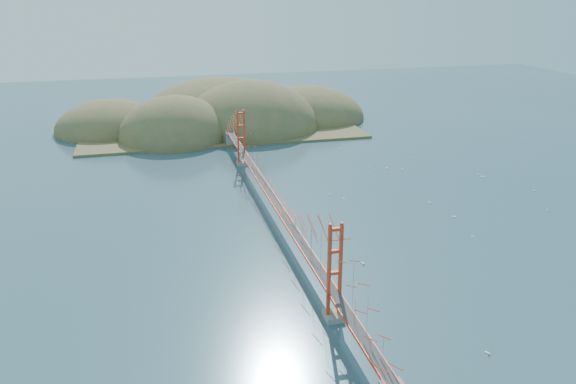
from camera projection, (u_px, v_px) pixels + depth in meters
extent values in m
plane|color=#335566|center=(274.00, 219.00, 90.58)|extent=(320.00, 320.00, 0.00)
cube|color=gray|center=(333.00, 316.00, 63.15)|extent=(2.00, 2.40, 0.70)
cube|color=gray|center=(242.00, 163.00, 117.76)|extent=(2.00, 2.40, 0.70)
cube|color=red|center=(274.00, 199.00, 89.44)|extent=(1.40, 92.00, 0.16)
cube|color=red|center=(274.00, 201.00, 89.51)|extent=(1.33, 92.00, 0.24)
cube|color=#38383A|center=(274.00, 199.00, 89.41)|extent=(1.19, 92.00, 0.03)
cube|color=gray|center=(230.00, 139.00, 131.88)|extent=(2.20, 2.60, 3.30)
cube|color=brown|center=(220.00, 127.00, 148.74)|extent=(70.00, 40.00, 0.60)
ellipsoid|color=brown|center=(176.00, 138.00, 138.77)|extent=(28.00, 28.00, 21.00)
ellipsoid|color=brown|center=(251.00, 128.00, 148.86)|extent=(36.00, 36.00, 25.00)
ellipsoid|color=brown|center=(308.00, 118.00, 160.30)|extent=(32.00, 32.00, 18.00)
ellipsoid|color=brown|center=(111.00, 131.00, 145.99)|extent=(28.00, 28.00, 16.00)
ellipsoid|color=brown|center=(220.00, 116.00, 162.03)|extent=(44.00, 44.00, 22.00)
cube|color=white|center=(341.00, 149.00, 129.35)|extent=(0.28, 0.65, 0.11)
cylinder|color=white|center=(341.00, 147.00, 129.23)|extent=(0.02, 0.02, 0.69)
cube|color=white|center=(387.00, 168.00, 115.57)|extent=(0.38, 0.66, 0.11)
cylinder|color=white|center=(387.00, 167.00, 115.45)|extent=(0.02, 0.02, 0.69)
cube|color=white|center=(534.00, 190.00, 102.94)|extent=(0.38, 0.52, 0.09)
cylinder|color=white|center=(534.00, 189.00, 102.84)|extent=(0.01, 0.01, 0.54)
cube|color=white|center=(363.00, 263.00, 75.75)|extent=(0.36, 0.63, 0.11)
cylinder|color=white|center=(363.00, 261.00, 75.63)|extent=(0.02, 0.02, 0.66)
cube|color=white|center=(429.00, 202.00, 97.16)|extent=(0.42, 0.59, 0.10)
cylinder|color=white|center=(430.00, 201.00, 97.05)|extent=(0.02, 0.02, 0.62)
cube|color=white|center=(454.00, 217.00, 91.17)|extent=(0.63, 0.51, 0.11)
cylinder|color=white|center=(454.00, 215.00, 91.06)|extent=(0.02, 0.02, 0.68)
cube|color=white|center=(344.00, 198.00, 99.07)|extent=(0.50, 0.35, 0.09)
cylinder|color=white|center=(344.00, 197.00, 98.98)|extent=(0.01, 0.01, 0.52)
cube|color=white|center=(547.00, 210.00, 93.92)|extent=(0.24, 0.49, 0.09)
cylinder|color=white|center=(548.00, 209.00, 93.83)|extent=(0.01, 0.01, 0.51)
cube|color=white|center=(472.00, 236.00, 83.95)|extent=(0.48, 0.36, 0.09)
cylinder|color=white|center=(473.00, 235.00, 83.86)|extent=(0.01, 0.01, 0.51)
cube|color=white|center=(402.00, 169.00, 114.77)|extent=(0.62, 0.22, 0.11)
cylinder|color=white|center=(402.00, 168.00, 114.65)|extent=(0.02, 0.02, 0.67)
cube|color=white|center=(370.00, 167.00, 116.20)|extent=(0.52, 0.27, 0.09)
cylinder|color=white|center=(370.00, 166.00, 116.11)|extent=(0.01, 0.01, 0.54)
cube|color=white|center=(483.00, 177.00, 110.41)|extent=(0.66, 0.33, 0.11)
cylinder|color=white|center=(483.00, 175.00, 110.29)|extent=(0.02, 0.02, 0.68)
cube|color=white|center=(487.00, 353.00, 57.21)|extent=(0.41, 0.58, 0.10)
cylinder|color=white|center=(488.00, 350.00, 57.11)|extent=(0.02, 0.02, 0.60)
cube|color=white|center=(478.00, 174.00, 111.70)|extent=(0.49, 0.32, 0.09)
cylinder|color=white|center=(478.00, 173.00, 111.61)|extent=(0.01, 0.01, 0.51)
cube|color=white|center=(330.00, 194.00, 101.01)|extent=(0.46, 0.42, 0.09)
cylinder|color=white|center=(330.00, 193.00, 100.92)|extent=(0.01, 0.01, 0.51)
cube|color=white|center=(410.00, 158.00, 122.46)|extent=(0.31, 0.54, 0.09)
cylinder|color=white|center=(411.00, 157.00, 122.36)|extent=(0.01, 0.01, 0.56)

